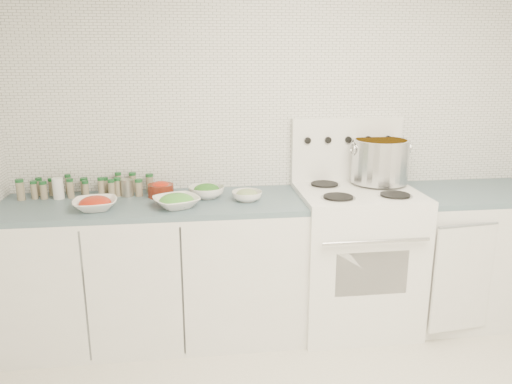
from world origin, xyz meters
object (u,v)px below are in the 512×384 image
stock_pot (380,159)px  stove (354,253)px  bowl_snowpea (176,201)px  bowl_tomato (95,204)px

stock_pot → stove: bearing=-143.1°
stock_pot → bowl_snowpea: (-1.34, -0.28, -0.16)m
stove → bowl_tomato: (-1.62, -0.12, 0.44)m
stove → stock_pot: size_ratio=3.44×
stove → stock_pot: stove is taller
bowl_tomato → stove: bearing=4.1°
stove → bowl_snowpea: size_ratio=3.96×
stove → stock_pot: 0.65m
bowl_tomato → bowl_snowpea: bowl_snowpea is taller
stock_pot → bowl_snowpea: stock_pot is taller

